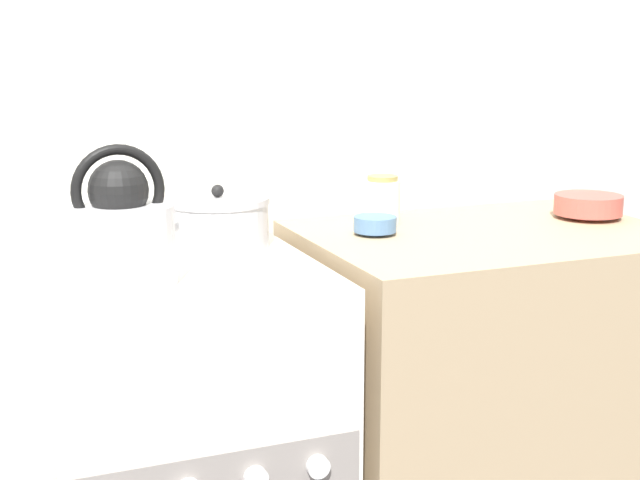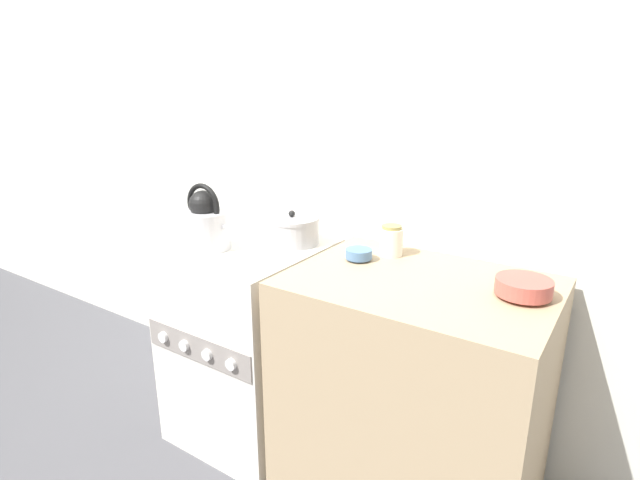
# 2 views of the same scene
# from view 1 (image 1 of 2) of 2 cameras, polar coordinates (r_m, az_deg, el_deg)

# --- Properties ---
(wall_back) EXTENTS (7.00, 0.06, 2.50)m
(wall_back) POSITION_cam_1_polar(r_m,az_deg,el_deg) (2.17, -11.85, 10.56)
(wall_back) COLOR silver
(wall_back) RESTS_ON ground_plane
(stove) EXTENTS (0.57, 0.64, 0.87)m
(stove) POSITION_cam_1_polar(r_m,az_deg,el_deg) (1.99, -8.73, -13.85)
(stove) COLOR silver
(stove) RESTS_ON ground_plane
(counter) EXTENTS (0.87, 0.63, 0.88)m
(counter) POSITION_cam_1_polar(r_m,az_deg,el_deg) (2.26, 10.40, -10.42)
(counter) COLOR tan
(counter) RESTS_ON ground_plane
(kettle) EXTENTS (0.25, 0.20, 0.27)m
(kettle) POSITION_cam_1_polar(r_m,az_deg,el_deg) (1.69, -12.59, 0.47)
(kettle) COLOR silver
(kettle) RESTS_ON stove
(cooking_pot) EXTENTS (0.23, 0.23, 0.14)m
(cooking_pot) POSITION_cam_1_polar(r_m,az_deg,el_deg) (1.99, -6.52, 1.14)
(cooking_pot) COLOR #B2B2B7
(cooking_pot) RESTS_ON stove
(enamel_bowl) EXTENTS (0.17, 0.17, 0.06)m
(enamel_bowl) POSITION_cam_1_polar(r_m,az_deg,el_deg) (2.35, 16.79, 2.17)
(enamel_bowl) COLOR #B75147
(enamel_bowl) RESTS_ON counter
(small_ceramic_bowl) EXTENTS (0.10, 0.10, 0.04)m
(small_ceramic_bowl) POSITION_cam_1_polar(r_m,az_deg,el_deg) (2.06, 3.54, 1.01)
(small_ceramic_bowl) COLOR #4C729E
(small_ceramic_bowl) RESTS_ON counter
(storage_jar) EXTENTS (0.09, 0.09, 0.12)m
(storage_jar) POSITION_cam_1_polar(r_m,az_deg,el_deg) (2.18, 4.01, 2.56)
(storage_jar) COLOR silver
(storage_jar) RESTS_ON counter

